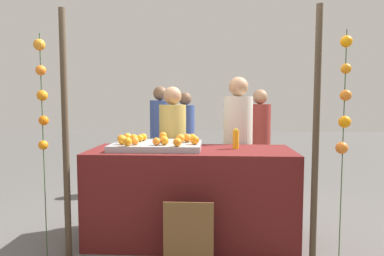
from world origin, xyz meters
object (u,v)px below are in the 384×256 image
Objects in this scene: orange_1 at (143,137)px; chalkboard_sign at (188,236)px; vendor_right at (238,154)px; stall_counter at (191,195)px; vendor_left at (173,158)px; orange_0 at (192,137)px; juice_bottle at (236,139)px.

chalkboard_sign is at bearing -56.59° from orange_1.
vendor_right is (0.50, 1.24, 0.50)m from chalkboard_sign.
stall_counter is 0.87m from vendor_right.
vendor_left reaches higher than stall_counter.
orange_1 is at bearing -178.30° from orange_0.
stall_counter is 1.29× the size of vendor_left.
stall_counter is 0.64m from chalkboard_sign.
orange_1 reaches higher than chalkboard_sign.
vendor_left is at bearing 57.72° from orange_1.
orange_0 is 0.56m from vendor_left.
juice_bottle is 0.94m from vendor_left.
chalkboard_sign is at bearing -77.69° from vendor_left.
vendor_left is at bearing 102.31° from chalkboard_sign.
vendor_right reaches higher than vendor_left.
orange_0 is at bearing -58.10° from vendor_left.
chalkboard_sign is 0.37× the size of vendor_left.
orange_1 is at bearing -157.22° from vendor_right.
vendor_left is (-0.25, 0.62, 0.27)m from stall_counter.
vendor_right is at bearing 83.56° from juice_bottle.
orange_0 is (-0.00, 0.21, 0.56)m from stall_counter.
orange_0 is 0.13× the size of chalkboard_sign.
vendor_left reaches higher than juice_bottle.
juice_bottle is (0.45, -0.15, -0.00)m from orange_0.
orange_1 reaches higher than stall_counter.
juice_bottle is at bearing -96.44° from vendor_right.
vendor_left is 0.76m from vendor_right.
chalkboard_sign is 1.33m from vendor_left.
juice_bottle is (0.44, 0.06, 0.56)m from stall_counter.
vendor_left is (-0.25, 0.40, -0.29)m from orange_0.
stall_counter is 27.18× the size of orange_0.
stall_counter is 0.72m from vendor_left.
orange_0 is at bearing 161.61° from juice_bottle.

